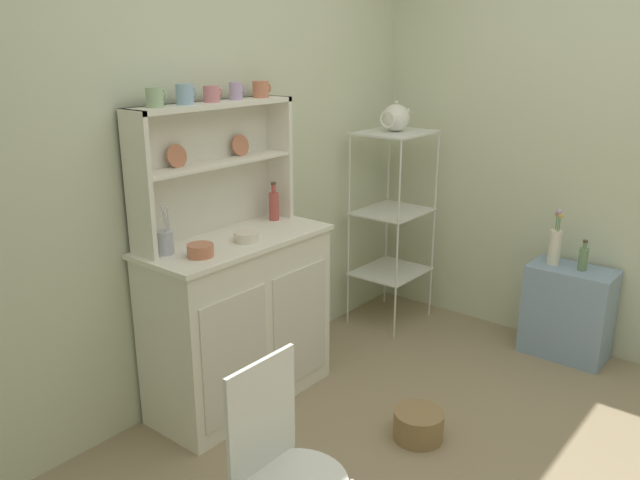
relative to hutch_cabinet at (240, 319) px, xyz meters
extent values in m
cube|color=beige|center=(0.13, 0.26, 0.79)|extent=(3.84, 0.05, 2.50)
cube|color=beige|center=(1.76, -1.37, 0.79)|extent=(0.05, 3.84, 2.50)
cube|color=white|center=(0.00, 0.00, -0.01)|extent=(0.97, 0.42, 0.89)
cube|color=silver|center=(-0.23, -0.21, -0.06)|extent=(0.41, 0.01, 0.62)
cube|color=silver|center=(0.23, -0.21, -0.06)|extent=(0.41, 0.01, 0.62)
cube|color=white|center=(0.00, 0.00, 0.42)|extent=(1.00, 0.45, 0.02)
cube|color=silver|center=(0.00, 0.20, 0.76)|extent=(0.93, 0.02, 0.65)
cube|color=white|center=(-0.45, 0.12, 0.76)|extent=(0.02, 0.18, 0.65)
cube|color=white|center=(0.45, 0.12, 0.76)|extent=(0.02, 0.18, 0.65)
cube|color=white|center=(0.00, 0.12, 0.79)|extent=(0.89, 0.16, 0.02)
cube|color=white|center=(0.00, 0.12, 1.07)|extent=(0.93, 0.18, 0.02)
cylinder|color=#C67556|center=(-0.20, 0.16, 0.85)|extent=(0.11, 0.03, 0.11)
cylinder|color=#C67556|center=(0.20, 0.16, 0.85)|extent=(0.11, 0.03, 0.11)
cylinder|color=silver|center=(1.12, -0.24, 0.18)|extent=(0.01, 0.01, 1.28)
cylinder|color=silver|center=(1.57, -0.24, 0.18)|extent=(0.01, 0.01, 1.28)
cylinder|color=silver|center=(1.12, 0.14, 0.18)|extent=(0.01, 0.01, 1.28)
cylinder|color=silver|center=(1.57, 0.14, 0.18)|extent=(0.01, 0.01, 1.28)
cube|color=silver|center=(1.34, -0.05, 0.81)|extent=(0.47, 0.39, 0.01)
cube|color=silver|center=(1.34, -0.05, 0.30)|extent=(0.47, 0.39, 0.01)
cube|color=silver|center=(1.34, -0.05, -0.11)|extent=(0.47, 0.39, 0.01)
cube|color=#849EBC|center=(1.57, -1.16, -0.18)|extent=(0.28, 0.48, 0.55)
cube|color=white|center=(-0.78, -0.92, 0.19)|extent=(0.31, 0.02, 0.40)
cylinder|color=#93754C|center=(0.28, -0.91, -0.39)|extent=(0.24, 0.24, 0.14)
cylinder|color=#9EB78E|center=(-0.33, 0.12, 1.13)|extent=(0.08, 0.08, 0.09)
torus|color=#9EB78E|center=(-0.28, 0.12, 1.13)|extent=(0.01, 0.05, 0.05)
cylinder|color=#8EB2D1|center=(-0.17, 0.12, 1.13)|extent=(0.08, 0.08, 0.09)
torus|color=#8EB2D1|center=(-0.12, 0.12, 1.14)|extent=(0.01, 0.05, 0.05)
cylinder|color=#D17A84|center=(-0.01, 0.12, 1.12)|extent=(0.08, 0.08, 0.08)
torus|color=#D17A84|center=(0.04, 0.12, 1.13)|extent=(0.01, 0.04, 0.04)
cylinder|color=#B79ECC|center=(0.15, 0.12, 1.13)|extent=(0.07, 0.07, 0.09)
torus|color=#B79ECC|center=(0.19, 0.12, 1.13)|extent=(0.01, 0.05, 0.05)
cylinder|color=#C67556|center=(0.33, 0.12, 1.13)|extent=(0.08, 0.08, 0.08)
torus|color=#C67556|center=(0.38, 0.12, 1.13)|extent=(0.01, 0.05, 0.05)
cylinder|color=#C67556|center=(-0.29, -0.07, 0.46)|extent=(0.12, 0.12, 0.06)
cylinder|color=silver|center=(0.00, -0.07, 0.46)|extent=(0.12, 0.12, 0.05)
cylinder|color=#B74C47|center=(0.37, 0.09, 0.51)|extent=(0.05, 0.05, 0.15)
cylinder|color=#B74C47|center=(0.37, 0.09, 0.61)|extent=(0.02, 0.02, 0.05)
cylinder|color=#4C382D|center=(0.37, 0.09, 0.64)|extent=(0.03, 0.03, 0.01)
cylinder|color=#B2B7C6|center=(-0.37, 0.08, 0.49)|extent=(0.08, 0.08, 0.11)
cylinder|color=silver|center=(-0.36, 0.05, 0.56)|extent=(0.04, 0.01, 0.17)
ellipsoid|color=silver|center=(-0.36, 0.05, 0.65)|extent=(0.02, 0.01, 0.01)
cylinder|color=silver|center=(-0.37, 0.05, 0.57)|extent=(0.03, 0.01, 0.19)
ellipsoid|color=silver|center=(-0.37, 0.05, 0.67)|extent=(0.02, 0.01, 0.01)
cylinder|color=silver|center=(-0.35, 0.06, 0.56)|extent=(0.02, 0.02, 0.17)
ellipsoid|color=silver|center=(-0.35, 0.06, 0.65)|extent=(0.02, 0.01, 0.01)
sphere|color=white|center=(1.34, -0.05, 0.90)|extent=(0.17, 0.17, 0.17)
sphere|color=silver|center=(1.34, -0.05, 1.00)|extent=(0.02, 0.02, 0.02)
cylinder|color=white|center=(1.46, -0.05, 0.92)|extent=(0.09, 0.02, 0.07)
torus|color=white|center=(1.25, -0.05, 0.90)|extent=(0.01, 0.11, 0.11)
cylinder|color=silver|center=(1.57, -1.04, 0.20)|extent=(0.07, 0.07, 0.21)
cylinder|color=#4C844C|center=(1.57, -1.05, 0.34)|extent=(0.00, 0.01, 0.12)
sphere|color=#DBB760|center=(1.57, -1.05, 0.40)|extent=(0.04, 0.04, 0.04)
cylinder|color=#4C844C|center=(1.56, -1.04, 0.35)|extent=(0.00, 0.01, 0.14)
sphere|color=#B79ECC|center=(1.56, -1.04, 0.42)|extent=(0.03, 0.03, 0.03)
cylinder|color=#4C844C|center=(1.58, -1.03, 0.34)|extent=(0.00, 0.01, 0.12)
sphere|color=#C67556|center=(1.58, -1.03, 0.40)|extent=(0.03, 0.03, 0.03)
cylinder|color=#6B8C60|center=(1.57, -1.20, 0.16)|extent=(0.05, 0.05, 0.13)
cylinder|color=#6B8C60|center=(1.57, -1.20, 0.25)|extent=(0.02, 0.02, 0.04)
cylinder|color=#4C382D|center=(1.57, -1.20, 0.27)|extent=(0.03, 0.03, 0.01)
camera|label=1|loc=(-2.06, -2.21, 1.36)|focal=35.80mm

